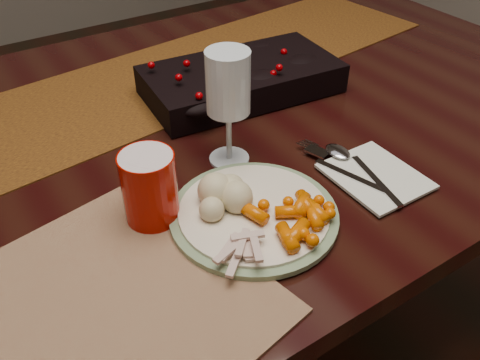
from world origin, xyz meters
TOP-DOWN VIEW (x-y plane):
  - floor at (0.00, 0.00)m, footprint 5.00×5.00m
  - dining_table at (0.00, 0.00)m, footprint 1.80×1.00m
  - table_runner at (-0.05, 0.16)m, footprint 1.63×0.51m
  - centerpiece at (0.17, 0.04)m, footprint 0.40×0.23m
  - placemat_main at (-0.32, -0.33)m, footprint 0.52×0.43m
  - placemat_second at (-0.33, -0.33)m, footprint 0.55×0.45m
  - dinner_plate at (-0.02, -0.29)m, footprint 0.32×0.32m
  - baby_carrots at (0.01, -0.34)m, footprint 0.11×0.09m
  - mashed_potatoes at (-0.05, -0.25)m, footprint 0.09×0.08m
  - turkey_shreds at (-0.09, -0.36)m, footprint 0.09×0.09m
  - napkin at (0.19, -0.32)m, footprint 0.13×0.15m
  - fork at (0.16, -0.28)m, footprint 0.07×0.16m
  - spoon at (0.18, -0.30)m, footprint 0.07×0.17m
  - red_cup at (-0.14, -0.21)m, footprint 0.08×0.08m
  - wine_glass at (0.03, -0.15)m, footprint 0.08×0.08m

SIDE VIEW (x-z plane):
  - floor at x=0.00m, z-range 0.00..0.00m
  - dining_table at x=0.00m, z-range 0.00..0.75m
  - table_runner at x=-0.05m, z-range 0.75..0.75m
  - placemat_main at x=-0.32m, z-range 0.75..0.75m
  - placemat_second at x=-0.33m, z-range 0.75..0.75m
  - napkin at x=0.19m, z-range 0.75..0.76m
  - dinner_plate at x=-0.02m, z-range 0.75..0.77m
  - fork at x=0.16m, z-range 0.76..0.76m
  - spoon at x=0.18m, z-range 0.76..0.76m
  - turkey_shreds at x=-0.09m, z-range 0.77..0.79m
  - baby_carrots at x=0.01m, z-range 0.77..0.79m
  - centerpiece at x=0.17m, z-range 0.75..0.83m
  - mashed_potatoes at x=-0.05m, z-range 0.77..0.82m
  - red_cup at x=-0.14m, z-range 0.75..0.86m
  - wine_glass at x=0.03m, z-range 0.75..0.94m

